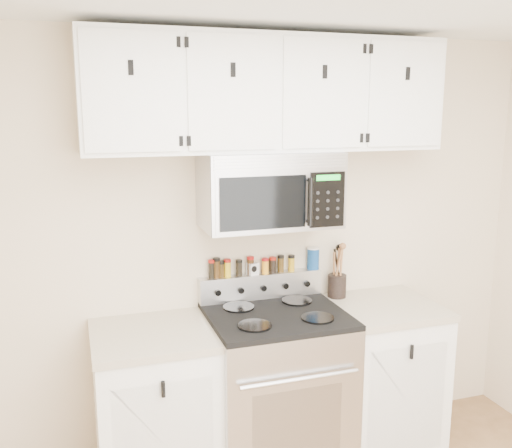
{
  "coord_description": "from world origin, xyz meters",
  "views": [
    {
      "loc": [
        -1.05,
        -1.41,
        2.07
      ],
      "look_at": [
        -0.12,
        1.45,
        1.46
      ],
      "focal_mm": 40.0,
      "sensor_mm": 36.0,
      "label": 1
    }
  ],
  "objects_px": {
    "microwave": "(270,190)",
    "range": "(276,389)",
    "salt_canister": "(313,258)",
    "utensil_crock": "(337,284)"
  },
  "relations": [
    {
      "from": "microwave",
      "to": "salt_canister",
      "type": "height_order",
      "value": "microwave"
    },
    {
      "from": "range",
      "to": "utensil_crock",
      "type": "height_order",
      "value": "utensil_crock"
    },
    {
      "from": "range",
      "to": "utensil_crock",
      "type": "distance_m",
      "value": 0.74
    },
    {
      "from": "microwave",
      "to": "salt_canister",
      "type": "distance_m",
      "value": 0.59
    },
    {
      "from": "utensil_crock",
      "to": "salt_canister",
      "type": "distance_m",
      "value": 0.22
    },
    {
      "from": "microwave",
      "to": "range",
      "type": "bearing_deg",
      "value": -90.23
    },
    {
      "from": "microwave",
      "to": "utensil_crock",
      "type": "xyz_separation_m",
      "value": [
        0.48,
        0.11,
        -0.63
      ]
    },
    {
      "from": "microwave",
      "to": "salt_canister",
      "type": "relative_size",
      "value": 5.58
    },
    {
      "from": "range",
      "to": "microwave",
      "type": "height_order",
      "value": "microwave"
    },
    {
      "from": "utensil_crock",
      "to": "microwave",
      "type": "bearing_deg",
      "value": -167.68
    }
  ]
}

